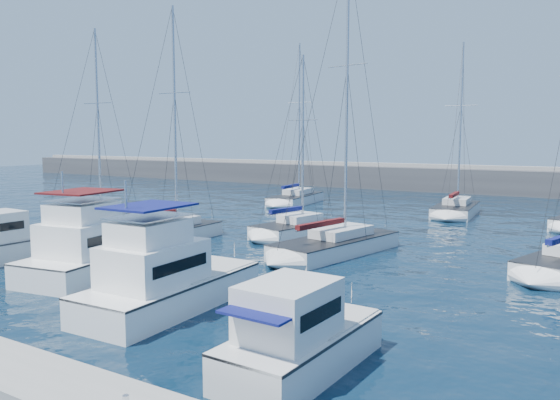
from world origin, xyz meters
The scene contains 13 objects.
ground centered at (0.00, 0.00, 0.00)m, with size 220.00×220.00×0.00m, color black.
breakwater centered at (0.00, 52.00, 1.05)m, with size 160.00×6.00×4.45m.
dock_cleat_near_stbd centered at (8.00, -11.00, 0.72)m, with size 0.16×0.16×0.25m, color silver.
motor_yacht_port_outer centered at (-11.36, -2.12, 0.94)m, with size 3.03×7.30×3.20m.
motor_yacht_port_inner centered at (-4.51, -1.29, 1.13)m, with size 4.89×9.11×4.69m.
motor_yacht_stbd_inner centered at (2.45, -3.77, 1.13)m, with size 3.48×8.31×4.69m.
motor_yacht_stbd_outer centered at (9.86, -6.14, 0.94)m, with size 2.79×6.03×3.20m.
sailboat_mid_a centered at (-14.80, 7.19, 0.53)m, with size 3.42×7.58×14.98m.
sailboat_mid_b centered at (-7.51, 7.30, 0.54)m, with size 3.09×7.62×15.69m.
sailboat_mid_c centered at (-1.20, 13.24, 0.52)m, with size 4.25×7.09×12.82m.
sailboat_mid_d centered at (3.68, 9.45, 0.55)m, with size 4.92×9.41×17.77m.
sailboat_back_a centered at (-10.69, 29.84, 0.55)m, with size 3.98×8.75×16.89m.
sailboat_back_b centered at (5.73, 29.81, 0.53)m, with size 3.80×8.26×15.52m.
Camera 1 is at (17.37, -19.47, 6.80)m, focal length 35.00 mm.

